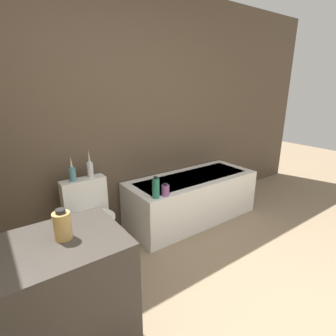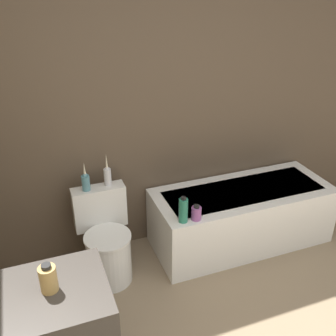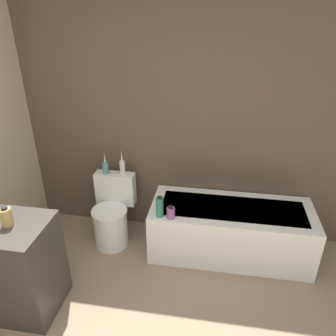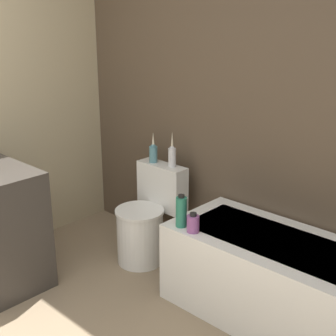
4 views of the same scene
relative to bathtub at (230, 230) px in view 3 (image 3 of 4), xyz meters
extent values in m
cube|color=brown|center=(-0.74, 0.38, 1.02)|extent=(6.40, 0.06, 2.60)
cube|color=white|center=(0.00, 0.00, 0.00)|extent=(1.61, 0.66, 0.54)
cube|color=#B7BCC6|center=(0.00, 0.00, 0.26)|extent=(1.41, 0.46, 0.01)
cylinder|color=white|center=(-1.25, -0.08, -0.07)|extent=(0.36, 0.36, 0.41)
cylinder|color=white|center=(-1.25, -0.08, 0.15)|extent=(0.37, 0.37, 0.02)
cube|color=white|center=(-1.25, 0.16, 0.28)|extent=(0.43, 0.14, 0.36)
cube|color=#38332D|center=(-1.82, -0.98, 0.15)|extent=(0.77, 0.52, 0.85)
cylinder|color=tan|center=(-1.72, -0.97, 0.65)|extent=(0.09, 0.09, 0.14)
cylinder|color=black|center=(-1.72, -0.97, 0.73)|extent=(0.05, 0.05, 0.02)
cylinder|color=teal|center=(-1.34, 0.16, 0.52)|extent=(0.06, 0.06, 0.13)
sphere|color=teal|center=(-1.34, 0.16, 0.59)|extent=(0.04, 0.04, 0.04)
cone|color=beige|center=(-1.34, 0.16, 0.65)|extent=(0.02, 0.02, 0.11)
cylinder|color=silver|center=(-1.16, 0.18, 0.53)|extent=(0.06, 0.06, 0.14)
sphere|color=silver|center=(-1.16, 0.18, 0.60)|extent=(0.04, 0.04, 0.04)
cone|color=beige|center=(-1.16, 0.18, 0.67)|extent=(0.02, 0.02, 0.13)
cylinder|color=#267259|center=(-0.68, -0.25, 0.37)|extent=(0.07, 0.07, 0.20)
cylinder|color=black|center=(-0.68, -0.25, 0.48)|extent=(0.04, 0.04, 0.02)
cylinder|color=#8C4C8C|center=(-0.58, -0.26, 0.32)|extent=(0.08, 0.08, 0.11)
cylinder|color=black|center=(-0.58, -0.26, 0.39)|extent=(0.04, 0.04, 0.02)
camera|label=1|loc=(-1.97, -2.23, 1.32)|focal=28.00mm
camera|label=2|loc=(-1.68, -2.57, 2.03)|focal=42.00mm
camera|label=3|loc=(-0.19, -2.78, 2.09)|focal=35.00mm
camera|label=4|loc=(1.13, -2.30, 1.58)|focal=50.00mm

